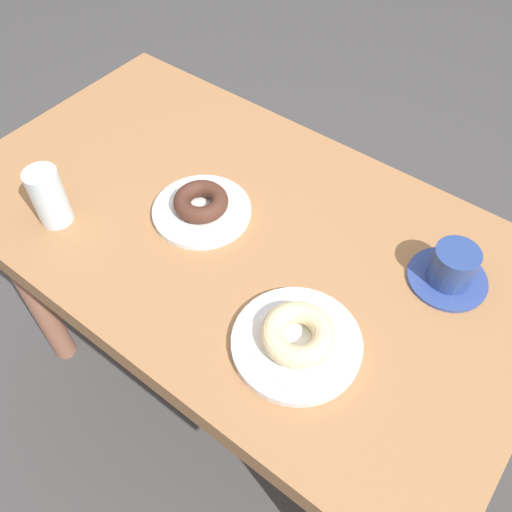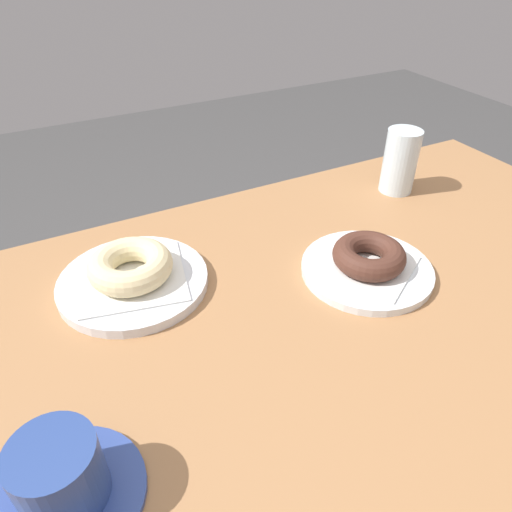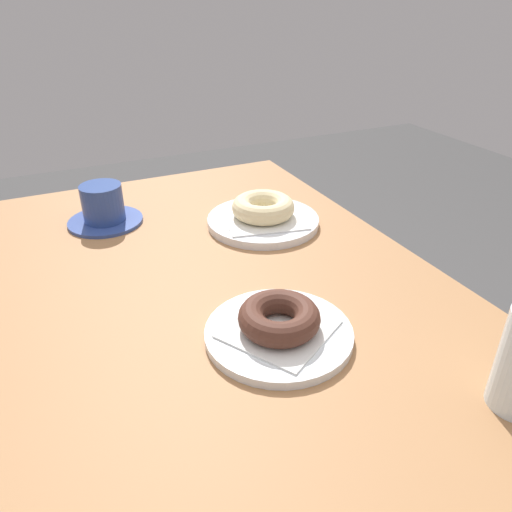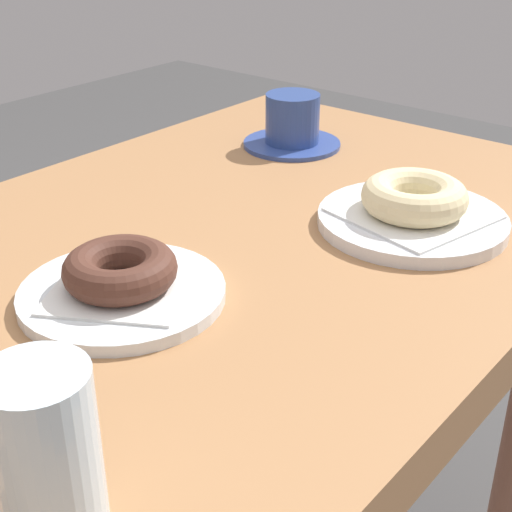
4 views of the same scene
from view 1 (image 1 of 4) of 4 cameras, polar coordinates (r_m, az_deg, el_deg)
ground_plane at (r=1.66m, az=-1.28°, el=-14.11°), size 6.00×6.00×0.00m
table at (r=1.12m, az=-1.85°, el=-0.42°), size 1.16×0.66×0.74m
plate_chocolate_ring at (r=1.06m, az=-5.75°, el=4.79°), size 0.19×0.19×0.01m
napkin_chocolate_ring at (r=1.05m, az=-5.78°, el=5.07°), size 0.17×0.17×0.00m
donut_chocolate_ring at (r=1.04m, az=-5.86°, el=5.77°), size 0.11×0.11×0.03m
plate_sugar_ring at (r=0.88m, az=4.32°, el=-9.21°), size 0.21×0.21×0.01m
napkin_sugar_ring at (r=0.87m, az=4.36°, el=-8.92°), size 0.17×0.17×0.00m
donut_sugar_ring at (r=0.85m, az=4.44°, el=-8.26°), size 0.12×0.12×0.04m
water_glass at (r=1.07m, az=-21.11°, el=5.87°), size 0.06×0.06×0.12m
coffee_cup at (r=0.99m, az=20.07°, el=-1.20°), size 0.14×0.14×0.08m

